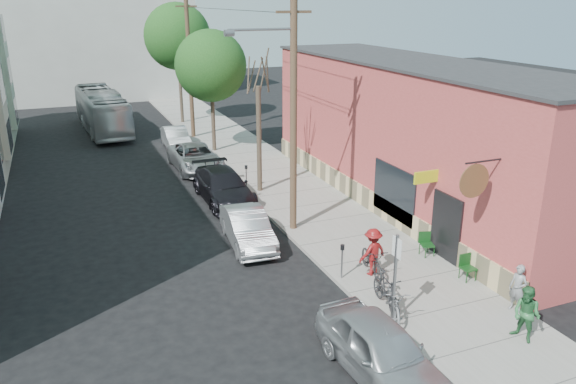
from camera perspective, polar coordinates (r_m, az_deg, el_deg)
name	(u,v)px	position (r m, az deg, el deg)	size (l,w,h in m)	color
ground	(270,281)	(19.57, -1.83, -9.03)	(120.00, 120.00, 0.00)	black
sidewalk	(272,176)	(30.46, -1.66, 1.59)	(4.50, 58.00, 0.15)	gray
cafe_building	(413,134)	(26.62, 12.62, 5.76)	(6.60, 20.20, 6.61)	#B14241
end_cap_building	(94,34)	(58.41, -19.11, 14.90)	(18.00, 8.00, 12.00)	#B5B6B0
sign_post	(395,271)	(16.52, 10.84, -7.84)	(0.07, 0.45, 2.80)	slate
parking_meter_near	(342,256)	(19.16, 5.53, -6.47)	(0.14, 0.14, 1.24)	slate
parking_meter_far	(246,173)	(28.02, -4.26, 1.92)	(0.14, 0.14, 1.24)	slate
utility_pole_near	(292,102)	(21.97, 0.42, 9.09)	(3.57, 0.28, 10.00)	#503A28
utility_pole_far	(189,60)	(38.90, -10.00, 13.06)	(1.80, 0.28, 10.00)	#503A28
tree_bare	(259,140)	(27.33, -2.96, 5.32)	(0.24, 0.24, 5.18)	#44392C
tree_leafy_mid	(211,66)	(34.92, -7.85, 12.58)	(4.32, 4.32, 7.40)	#44392C
tree_leafy_far	(177,37)	(43.84, -11.18, 15.23)	(4.91, 4.91, 8.87)	#44392C
patio_chair_a	(427,244)	(21.49, 13.96, -5.20)	(0.50, 0.50, 0.88)	#103A14
patio_chair_b	(468,268)	(20.08, 17.84, -7.36)	(0.50, 0.50, 0.88)	#103A14
patron_grey	(518,288)	(18.57, 22.31, -9.04)	(0.56, 0.37, 1.53)	gray
patron_green	(527,314)	(17.14, 23.07, -11.36)	(0.80, 0.62, 1.64)	#286535
cyclist	(373,252)	(19.56, 8.59, -6.02)	(1.09, 0.63, 1.68)	maroon
cyclist_bike	(372,260)	(19.70, 8.55, -6.86)	(0.69, 1.99, 1.04)	black
parked_bike_a	(386,290)	(17.75, 9.94, -9.83)	(0.54, 1.90, 1.14)	black
parked_bike_b	(394,301)	(17.31, 10.74, -10.82)	(0.71, 2.04, 1.07)	slate
car_0	(381,350)	(14.97, 9.42, -15.60)	(1.79, 4.46, 1.52)	#A4A7AC
car_1	(248,228)	(22.09, -4.13, -3.68)	(1.47, 4.21, 1.39)	#A7AAAE
car_2	(223,186)	(26.88, -6.58, 0.58)	(2.11, 5.18, 1.50)	black
car_3	(195,158)	(32.15, -9.40, 3.47)	(2.38, 5.16, 1.43)	gray
car_4	(176,138)	(37.22, -11.32, 5.41)	(1.42, 4.06, 1.34)	silver
bus	(102,111)	(43.43, -18.38, 7.85)	(2.51, 10.72, 2.99)	silver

